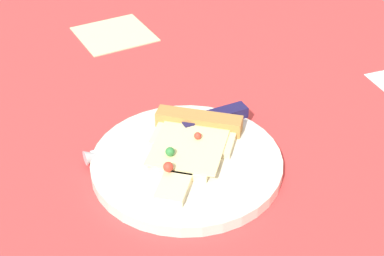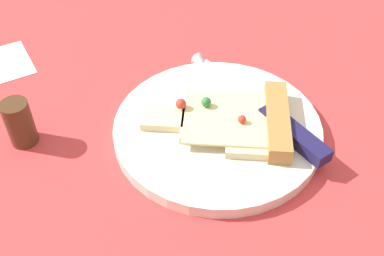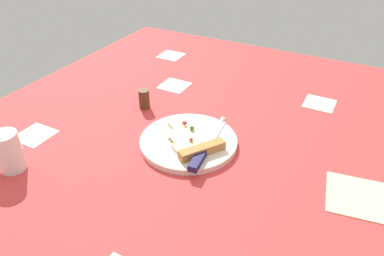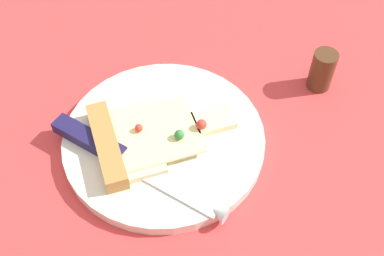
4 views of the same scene
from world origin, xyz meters
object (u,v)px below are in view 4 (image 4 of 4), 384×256
Objects in this scene: pizza_slice at (143,138)px; plate at (164,140)px; knife at (120,157)px; pepper_shaker at (322,70)px.

plate is at bearing 90.47° from pizza_slice.
knife reaches higher than plate.
pepper_shaker is at bearing 153.45° from plate.
pepper_shaker is (-20.74, 10.37, 2.14)cm from plate.
plate is 1.04× the size of knife.
pepper_shaker is (-22.90, 11.76, 0.55)cm from pizza_slice.
pepper_shaker is (-26.62, 12.16, 0.74)cm from knife.
pepper_shaker reaches higher than knife.
knife is at bearing -62.59° from pizza_slice.
knife is 29.28cm from pepper_shaker.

